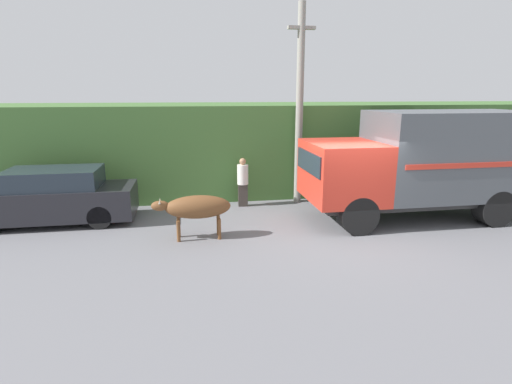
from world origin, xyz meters
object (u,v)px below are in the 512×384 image
at_px(parked_suv, 52,197).
at_px(pedestrian_on_hill, 243,180).
at_px(utility_pole, 300,104).
at_px(brown_cow, 196,207).
at_px(cargo_truck, 425,161).

height_order(parked_suv, pedestrian_on_hill, pedestrian_on_hill).
bearing_deg(utility_pole, brown_cow, -139.01).
bearing_deg(pedestrian_on_hill, cargo_truck, 160.28).
relative_size(brown_cow, pedestrian_on_hill, 1.24).
distance_m(cargo_truck, pedestrian_on_hill, 5.66).
bearing_deg(brown_cow, utility_pole, 33.45).
bearing_deg(brown_cow, cargo_truck, -2.28).
bearing_deg(parked_suv, pedestrian_on_hill, 7.99).
xyz_separation_m(cargo_truck, pedestrian_on_hill, (-5.13, 2.23, -0.87)).
height_order(cargo_truck, brown_cow, cargo_truck).
xyz_separation_m(parked_suv, pedestrian_on_hill, (5.68, 0.89, 0.10)).
xyz_separation_m(brown_cow, pedestrian_on_hill, (1.60, 2.84, 0.04)).
bearing_deg(parked_suv, cargo_truck, -7.95).
distance_m(parked_suv, utility_pole, 8.13).
relative_size(cargo_truck, brown_cow, 3.29).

